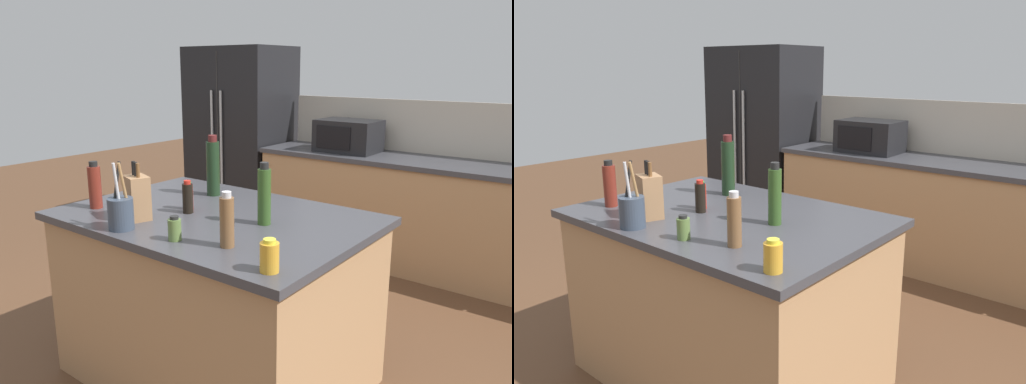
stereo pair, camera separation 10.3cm
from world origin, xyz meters
TOP-DOWN VIEW (x-y plane):
  - ground_plane at (0.00, 0.00)m, footprint 14.00×14.00m
  - back_counter_run at (0.30, 2.20)m, footprint 2.85×0.66m
  - wall_backsplash at (0.30, 2.52)m, footprint 2.81×0.03m
  - kitchen_island at (0.00, 0.00)m, footprint 1.57×1.09m
  - refrigerator at (-1.66, 2.25)m, footprint 1.00×0.75m
  - microwave at (-0.38, 2.20)m, footprint 0.53×0.39m
  - knife_block at (-0.25, -0.29)m, footprint 0.16×0.14m
  - utensil_crock at (-0.19, -0.44)m, footprint 0.12×0.12m
  - honey_jar at (0.66, -0.43)m, footprint 0.07×0.07m
  - hot_sauce_bottle at (-0.18, -0.01)m, footprint 0.05×0.05m
  - pepper_grinder at (0.36, -0.32)m, footprint 0.06×0.06m
  - vinegar_bottle at (-0.60, -0.30)m, footprint 0.07×0.07m
  - wine_bottle at (-0.28, 0.30)m, footprint 0.08×0.08m
  - spice_jar_oregano at (0.13, -0.40)m, footprint 0.06×0.06m
  - soy_sauce_bottle at (-0.13, -0.06)m, footprint 0.06×0.06m
  - olive_oil_bottle at (0.30, 0.03)m, footprint 0.07×0.07m

SIDE VIEW (x-z plane):
  - ground_plane at x=0.00m, z-range 0.00..0.00m
  - back_counter_run at x=0.30m, z-range 0.00..0.94m
  - kitchen_island at x=0.00m, z-range 0.00..0.94m
  - refrigerator at x=-1.66m, z-range 0.00..1.88m
  - spice_jar_oregano at x=0.13m, z-range 0.94..1.05m
  - honey_jar at x=0.66m, z-range 0.94..1.06m
  - hot_sauce_bottle at x=-0.18m, z-range 0.94..1.09m
  - soy_sauce_bottle at x=-0.13m, z-range 0.93..1.11m
  - utensil_crock at x=-0.19m, z-range 0.86..1.18m
  - knife_block at x=-0.25m, z-range 0.91..1.20m
  - pepper_grinder at x=0.36m, z-range 0.93..1.17m
  - vinegar_bottle at x=-0.60m, z-range 0.93..1.19m
  - microwave at x=-0.38m, z-range 0.94..1.22m
  - olive_oil_bottle at x=0.30m, z-range 0.93..1.24m
  - wine_bottle at x=-0.28m, z-range 0.93..1.29m
  - wall_backsplash at x=0.30m, z-range 0.94..1.40m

